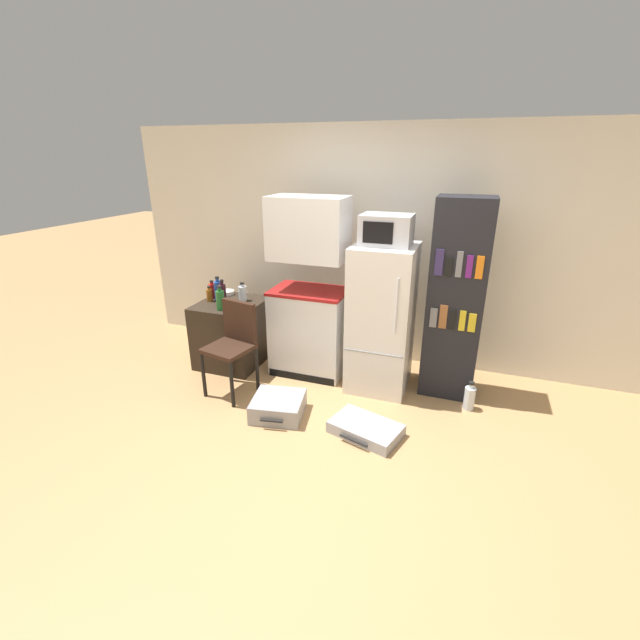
# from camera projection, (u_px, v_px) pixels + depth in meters

# --- Properties ---
(ground_plane) EXTENTS (24.00, 24.00, 0.00)m
(ground_plane) POSITION_uv_depth(u_px,v_px,m) (324.00, 458.00, 3.34)
(ground_plane) COLOR tan
(wall_back) EXTENTS (6.40, 0.10, 2.52)m
(wall_back) POSITION_uv_depth(u_px,v_px,m) (403.00, 250.00, 4.57)
(wall_back) COLOR silver
(wall_back) RESTS_ON ground_plane
(side_table) EXTENTS (0.66, 0.72, 0.71)m
(side_table) POSITION_uv_depth(u_px,v_px,m) (232.00, 333.00, 4.78)
(side_table) COLOR #2D2319
(side_table) RESTS_ON ground_plane
(kitchen_hutch) EXTENTS (0.77, 0.53, 1.85)m
(kitchen_hutch) POSITION_uv_depth(u_px,v_px,m) (309.00, 296.00, 4.40)
(kitchen_hutch) COLOR white
(kitchen_hutch) RESTS_ON ground_plane
(refrigerator) EXTENTS (0.58, 0.65, 1.44)m
(refrigerator) POSITION_uv_depth(u_px,v_px,m) (382.00, 319.00, 4.16)
(refrigerator) COLOR white
(refrigerator) RESTS_ON ground_plane
(microwave) EXTENTS (0.46, 0.35, 0.28)m
(microwave) POSITION_uv_depth(u_px,v_px,m) (386.00, 230.00, 3.85)
(microwave) COLOR #B7B7BC
(microwave) RESTS_ON refrigerator
(bookshelf) EXTENTS (0.50, 0.40, 1.89)m
(bookshelf) POSITION_uv_depth(u_px,v_px,m) (455.00, 301.00, 3.98)
(bookshelf) COLOR black
(bookshelf) RESTS_ON ground_plane
(bottle_blue_soda) EXTENTS (0.08, 0.08, 0.26)m
(bottle_blue_soda) POSITION_uv_depth(u_px,v_px,m) (218.00, 290.00, 4.70)
(bottle_blue_soda) COLOR #1E47A3
(bottle_blue_soda) RESTS_ON side_table
(bottle_green_tall) EXTENTS (0.09, 0.09, 0.26)m
(bottle_green_tall) POSITION_uv_depth(u_px,v_px,m) (220.00, 300.00, 4.40)
(bottle_green_tall) COLOR #1E6028
(bottle_green_tall) RESTS_ON side_table
(bottle_ketchup_red) EXTENTS (0.08, 0.08, 0.20)m
(bottle_ketchup_red) POSITION_uv_depth(u_px,v_px,m) (212.00, 291.00, 4.77)
(bottle_ketchup_red) COLOR #AD1914
(bottle_ketchup_red) RESTS_ON side_table
(bottle_clear_short) EXTENTS (0.09, 0.09, 0.21)m
(bottle_clear_short) POSITION_uv_depth(u_px,v_px,m) (243.00, 293.00, 4.68)
(bottle_clear_short) COLOR silver
(bottle_clear_short) RESTS_ON side_table
(bottle_wine_dark) EXTENTS (0.08, 0.08, 0.26)m
(bottle_wine_dark) POSITION_uv_depth(u_px,v_px,m) (223.00, 293.00, 4.62)
(bottle_wine_dark) COLOR black
(bottle_wine_dark) RESTS_ON side_table
(bottle_amber_beer) EXTENTS (0.07, 0.07, 0.17)m
(bottle_amber_beer) POSITION_uv_depth(u_px,v_px,m) (209.00, 295.00, 4.67)
(bottle_amber_beer) COLOR brown
(bottle_amber_beer) RESTS_ON side_table
(bowl) EXTENTS (0.16, 0.16, 0.04)m
(bowl) POSITION_uv_depth(u_px,v_px,m) (227.00, 292.00, 4.91)
(bowl) COLOR silver
(bowl) RESTS_ON side_table
(chair) EXTENTS (0.47, 0.48, 0.91)m
(chair) POSITION_uv_depth(u_px,v_px,m) (234.00, 339.00, 4.13)
(chair) COLOR black
(chair) RESTS_ON ground_plane
(suitcase_large_flat) EXTENTS (0.65, 0.51, 0.10)m
(suitcase_large_flat) POSITION_uv_depth(u_px,v_px,m) (366.00, 429.00, 3.62)
(suitcase_large_flat) COLOR #99999E
(suitcase_large_flat) RESTS_ON ground_plane
(suitcase_small_flat) EXTENTS (0.52, 0.51, 0.17)m
(suitcase_small_flat) POSITION_uv_depth(u_px,v_px,m) (278.00, 406.00, 3.87)
(suitcase_small_flat) COLOR #99999E
(suitcase_small_flat) RESTS_ON ground_plane
(water_bottle_front) EXTENTS (0.10, 0.10, 0.28)m
(water_bottle_front) POSITION_uv_depth(u_px,v_px,m) (469.00, 398.00, 3.95)
(water_bottle_front) COLOR silver
(water_bottle_front) RESTS_ON ground_plane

